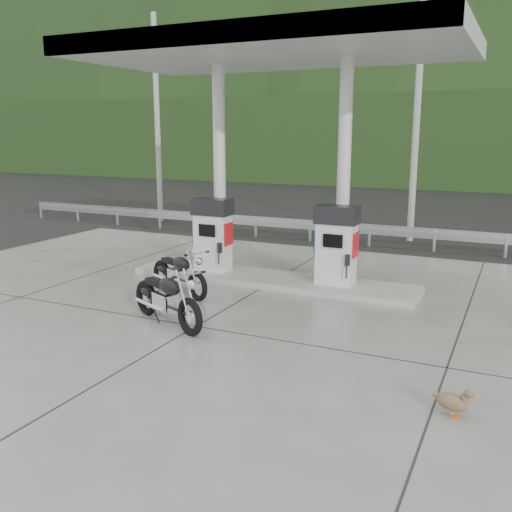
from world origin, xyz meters
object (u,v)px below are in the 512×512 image
at_px(gas_pump_left, 213,235).
at_px(gas_pump_right, 336,245).
at_px(motorcycle_left, 167,299).
at_px(motorcycle_right, 179,274).
at_px(duck, 452,403).

height_order(gas_pump_left, gas_pump_right, same).
relative_size(motorcycle_left, motorcycle_right, 1.08).
bearing_deg(motorcycle_left, gas_pump_left, 130.95).
height_order(gas_pump_right, motorcycle_left, gas_pump_right).
bearing_deg(motorcycle_right, gas_pump_right, 53.72).
height_order(gas_pump_right, duck, gas_pump_right).
height_order(gas_pump_left, motorcycle_right, gas_pump_left).
distance_m(motorcycle_right, duck, 7.06).
bearing_deg(gas_pump_right, gas_pump_left, 180.00).
height_order(gas_pump_left, duck, gas_pump_left).
bearing_deg(motorcycle_right, gas_pump_left, 117.86).
distance_m(gas_pump_left, motorcycle_right, 1.85).
bearing_deg(gas_pump_left, motorcycle_left, -73.84).
distance_m(motorcycle_left, duck, 5.49).
distance_m(motorcycle_left, motorcycle_right, 2.09).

